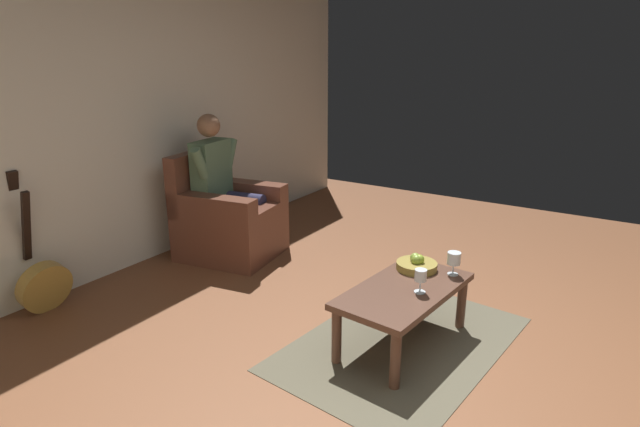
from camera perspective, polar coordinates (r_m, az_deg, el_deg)
ground_plane at (r=3.26m, az=17.07°, el=-16.59°), size 7.33×7.33×0.00m
wall_back at (r=4.55m, az=-21.84°, el=10.62°), size 6.50×0.06×2.69m
rug at (r=3.45m, az=8.96°, el=-13.85°), size 1.77×1.28×0.01m
armchair at (r=4.76m, az=-10.19°, el=-0.71°), size 0.85×0.91×0.93m
person_seated at (r=4.67m, az=-10.58°, el=3.38°), size 0.66×0.65×1.27m
coffee_table at (r=3.30m, az=9.22°, el=-9.00°), size 1.01×0.60×0.39m
guitar at (r=4.19m, az=-28.15°, el=-6.63°), size 0.37×0.30×1.02m
wine_glass_near at (r=3.18m, az=11.00°, el=-6.86°), size 0.07×0.07×0.15m
wine_glass_far at (r=3.47m, az=14.51°, el=-4.93°), size 0.09×0.09×0.16m
fruit_bowl at (r=3.53m, az=10.59°, el=-5.52°), size 0.27×0.27×0.11m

